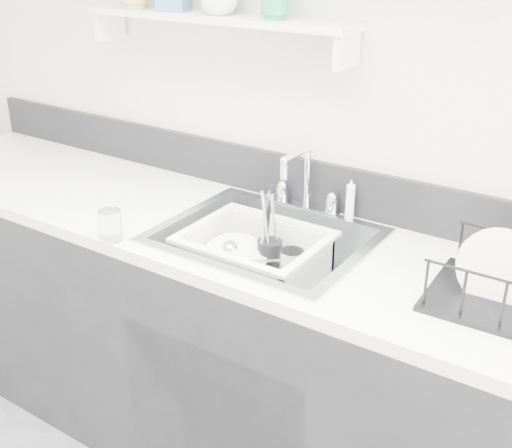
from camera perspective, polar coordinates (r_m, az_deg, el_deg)
The scene contains 13 objects.
counter_run at distance 2.21m, azimuth 0.74°, elevation -11.88°, with size 3.20×0.62×0.92m.
backsplash at distance 2.18m, azimuth 5.11°, elevation 3.65°, with size 3.20×0.02×0.16m, color black.
sink at distance 2.01m, azimuth 0.79°, elevation -3.39°, with size 0.64×0.52×0.20m, color silver, non-canonical shape.
faucet at distance 2.14m, azimuth 4.40°, elevation 2.74°, with size 0.26×0.18×0.23m.
side_sprayer at distance 2.08m, azimuth 8.37°, elevation 2.14°, with size 0.03×0.03×0.14m, color white.
wall_shelf at distance 2.18m, azimuth -3.72°, elevation 17.62°, with size 1.00×0.16×0.12m.
wash_tub at distance 2.02m, azimuth -0.11°, elevation -3.09°, with size 0.43×0.35×0.17m, color white, non-canonical shape.
plate_stack at distance 2.06m, azimuth -1.78°, elevation -3.82°, with size 0.26×0.25×0.10m.
utensil_cup at distance 2.08m, azimuth 1.22°, elevation -2.58°, with size 0.08×0.08×0.28m.
ladle at distance 2.05m, azimuth -1.46°, elevation -3.64°, with size 0.27×0.10×0.08m, color silver, non-canonical shape.
tumbler_in_tub at distance 2.01m, azimuth 3.20°, elevation -3.76°, with size 0.08×0.08×0.11m, color white.
tumbler_counter at distance 1.98m, azimuth -12.80°, elevation -0.11°, with size 0.07×0.07×0.10m, color white.
bowl_small at distance 1.95m, azimuth 2.43°, elevation -5.99°, with size 0.10×0.10×0.03m, color white.
Camera 1 is at (0.97, -0.30, 1.78)m, focal length 45.00 mm.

